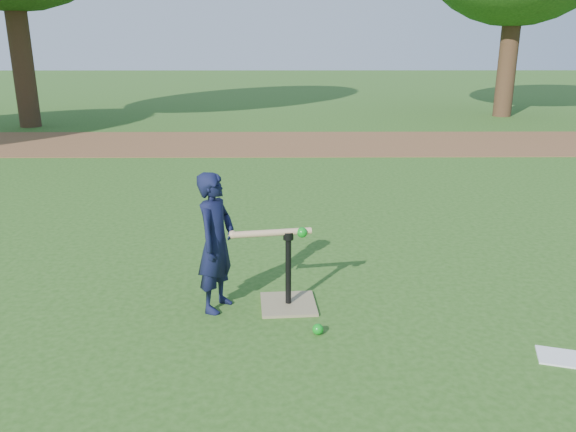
{
  "coord_description": "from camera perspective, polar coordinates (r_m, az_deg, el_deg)",
  "views": [
    {
      "loc": [
        0.29,
        -4.04,
        1.99
      ],
      "look_at": [
        0.32,
        0.3,
        0.65
      ],
      "focal_mm": 35.0,
      "sensor_mm": 36.0,
      "label": 1
    }
  ],
  "objects": [
    {
      "name": "ground",
      "position": [
        4.52,
        -4.13,
        -9.03
      ],
      "size": [
        80.0,
        80.0,
        0.0
      ],
      "primitive_type": "plane",
      "color": "#285116",
      "rests_on": "ground"
    },
    {
      "name": "dirt_strip",
      "position": [
        11.72,
        -1.88,
        7.41
      ],
      "size": [
        24.0,
        3.0,
        0.01
      ],
      "primitive_type": "cube",
      "color": "brown",
      "rests_on": "ground"
    },
    {
      "name": "child",
      "position": [
        4.29,
        -7.33,
        -2.68
      ],
      "size": [
        0.39,
        0.46,
        1.09
      ],
      "primitive_type": "imported",
      "rotation": [
        0.0,
        0.0,
        1.2
      ],
      "color": "black",
      "rests_on": "ground"
    },
    {
      "name": "wiffle_ball_ground",
      "position": [
        4.08,
        3.05,
        -11.41
      ],
      "size": [
        0.08,
        0.08,
        0.08
      ],
      "primitive_type": "sphere",
      "color": "#0C8C18",
      "rests_on": "ground"
    },
    {
      "name": "clipboard",
      "position": [
        4.22,
        26.03,
        -12.8
      ],
      "size": [
        0.35,
        0.31,
        0.01
      ],
      "primitive_type": "cube",
      "rotation": [
        0.0,
        0.0,
        -0.3
      ],
      "color": "white",
      "rests_on": "ground"
    },
    {
      "name": "batting_tee",
      "position": [
        4.46,
        0.03,
        -7.79
      ],
      "size": [
        0.46,
        0.46,
        0.61
      ],
      "color": "#90815B",
      "rests_on": "ground"
    },
    {
      "name": "swing_action",
      "position": [
        4.25,
        -1.38,
        -1.73
      ],
      "size": [
        0.63,
        0.15,
        0.08
      ],
      "color": "tan",
      "rests_on": "ground"
    }
  ]
}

